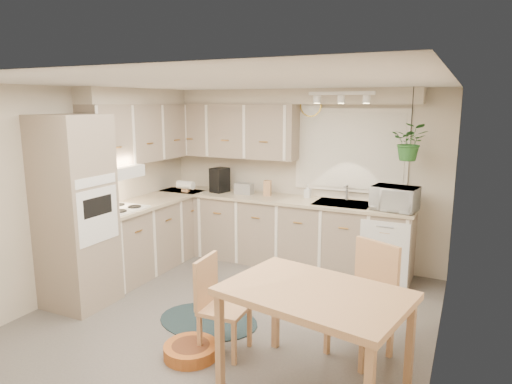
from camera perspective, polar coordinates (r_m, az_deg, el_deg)
floor at (r=4.96m, az=-3.41°, el=-15.51°), size 4.20×4.20×0.00m
ceiling at (r=4.44m, az=-3.78°, el=13.42°), size 4.20×4.20×0.00m
wall_back at (r=6.43m, az=5.51°, el=1.93°), size 4.00×0.04×2.40m
wall_front at (r=2.97m, az=-23.89°, el=-9.91°), size 4.00×0.04×2.40m
wall_left at (r=5.77m, az=-21.24°, el=0.17°), size 0.04×4.20×2.40m
wall_right at (r=4.01m, az=22.39°, el=-4.47°), size 0.04×4.20×2.40m
base_cab_left at (r=6.37m, az=-13.17°, el=-5.34°), size 0.60×1.85×0.90m
base_cab_back at (r=6.39m, az=2.77°, el=-4.98°), size 3.60×0.60×0.90m
counter_left at (r=6.25m, az=-13.29°, el=-1.21°), size 0.64×1.89×0.04m
counter_back at (r=6.27m, az=2.77°, el=-0.88°), size 3.64×0.64×0.04m
oven_stack at (r=5.32m, az=-21.63°, el=-2.39°), size 0.65×0.65×2.10m
wall_oven_face at (r=5.09m, az=-19.16°, el=-2.79°), size 0.02×0.56×0.58m
upper_cab_left at (r=6.31m, az=-13.91°, el=7.19°), size 0.35×2.00×0.75m
upper_cab_back at (r=6.61m, az=-3.16°, el=7.66°), size 2.00×0.35×0.75m
soffit_left at (r=6.31m, az=-14.29°, el=11.49°), size 0.30×2.00×0.20m
soffit_back at (r=6.28m, az=3.47°, el=11.81°), size 3.60×0.30×0.20m
cooktop at (r=5.81m, az=-16.75°, el=-2.05°), size 0.52×0.58×0.02m
range_hood at (r=5.74m, az=-17.15°, el=2.40°), size 0.40×0.60×0.14m
window_blinds at (r=6.15m, az=11.64°, el=5.09°), size 1.40×0.02×1.00m
window_frame at (r=6.16m, az=11.66°, el=5.10°), size 1.50×0.02×1.10m
sink at (r=6.00m, az=10.76°, el=-1.79°), size 0.70×0.48×0.10m
dishwasher_front at (r=5.72m, az=15.65°, el=-7.61°), size 0.58×0.02×0.83m
track_light_bar at (r=5.62m, az=10.63°, el=12.05°), size 0.80×0.04×0.04m
wall_clock at (r=6.27m, az=6.89°, el=10.66°), size 0.30×0.03×0.30m
dining_table at (r=3.69m, az=7.18°, el=-18.12°), size 1.49×1.14×0.84m
chair_left at (r=4.20m, az=-3.92°, el=-14.05°), size 0.43×0.43×0.87m
chair_back at (r=4.20m, az=12.88°, el=-13.24°), size 0.63×0.63×1.01m
braided_rug at (r=4.92m, az=-5.99°, el=-15.70°), size 1.07×0.81×0.01m
pet_bed at (r=4.32m, az=-8.14°, el=-19.03°), size 0.53×0.53×0.11m
microwave at (r=5.74m, az=16.96°, el=-0.45°), size 0.56×0.37×0.36m
soap_bottle at (r=6.28m, az=6.46°, el=-0.35°), size 0.08×0.18×0.08m
hanging_plant at (r=5.64m, az=18.69°, el=5.46°), size 0.40×0.45×0.34m
coffee_maker at (r=6.65m, az=-4.56°, el=1.51°), size 0.25×0.28×0.35m
toaster at (r=6.50m, az=-1.50°, el=0.43°), size 0.26×0.15×0.15m
knife_block at (r=6.37m, az=1.44°, el=0.49°), size 0.12×0.12×0.22m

